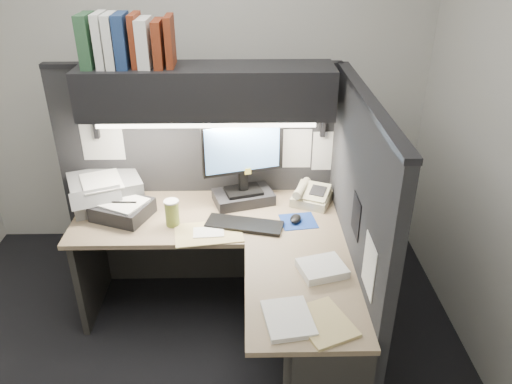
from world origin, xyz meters
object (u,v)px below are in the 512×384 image
desk (259,307)px  telephone (312,196)px  monitor (243,172)px  coffee_cup (172,214)px  printer (106,190)px  keyboard (244,225)px  notebook_stack (123,210)px  overhead_shelf (207,91)px

desk → telephone: bearing=62.3°
monitor → coffee_cup: monitor is taller
printer → monitor: bearing=-24.2°
keyboard → notebook_stack: notebook_stack is taller
telephone → monitor: bearing=-157.7°
telephone → coffee_cup: coffee_cup is taller
keyboard → telephone: telephone is taller
telephone → coffee_cup: size_ratio=1.54×
monitor → telephone: size_ratio=2.33×
overhead_shelf → keyboard: size_ratio=3.25×
monitor → overhead_shelf: bearing=158.1°
desk → monitor: monitor is taller
keyboard → desk: bearing=-65.6°
coffee_cup → desk: bearing=-40.5°
notebook_stack → telephone: bearing=7.6°
overhead_shelf → notebook_stack: 0.93m
overhead_shelf → notebook_stack: bearing=-160.8°
monitor → keyboard: bearing=-105.3°
notebook_stack → coffee_cup: bearing=-17.8°
overhead_shelf → telephone: (0.68, -0.03, -0.72)m
printer → keyboard: bearing=-42.4°
overhead_shelf → coffee_cup: overhead_shelf is taller
keyboard → printer: printer is taller
monitor → notebook_stack: monitor is taller
coffee_cup → keyboard: bearing=-3.6°
monitor → printer: bearing=162.0°
notebook_stack → overhead_shelf: bearing=19.2°
coffee_cup → overhead_shelf: bearing=53.3°
monitor → keyboard: (0.01, -0.31, -0.22)m
overhead_shelf → printer: size_ratio=3.47×
desk → overhead_shelf: size_ratio=1.10×
keyboard → telephone: size_ratio=1.92×
desk → monitor: (-0.08, 0.73, 0.52)m
overhead_shelf → monitor: overhead_shelf is taller
telephone → notebook_stack: (-1.24, -0.17, 0.00)m
monitor → coffee_cup: size_ratio=3.60×
printer → coffee_cup: bearing=-55.0°
overhead_shelf → coffee_cup: bearing=-126.7°
overhead_shelf → monitor: (0.22, -0.02, -0.54)m
monitor → telephone: monitor is taller
monitor → keyboard: monitor is taller
telephone → printer: (-1.39, 0.03, 0.04)m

